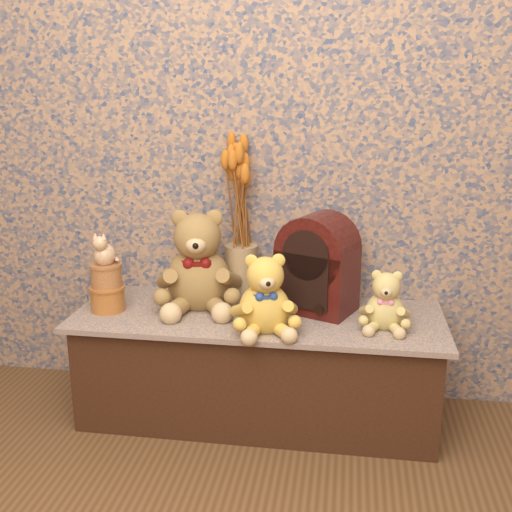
{
  "coord_description": "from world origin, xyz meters",
  "views": [
    {
      "loc": [
        0.32,
        -0.89,
        1.25
      ],
      "look_at": [
        0.0,
        1.2,
        0.66
      ],
      "focal_mm": 42.98,
      "sensor_mm": 36.0,
      "label": 1
    }
  ],
  "objects": [
    {
      "name": "dried_stalks",
      "position": [
        -0.09,
        1.43,
        0.87
      ],
      "size": [
        0.3,
        0.3,
        0.47
      ],
      "primitive_type": null,
      "rotation": [
        0.0,
        0.0,
        0.26
      ],
      "color": "#C66A1F",
      "rests_on": "ceramic_vase"
    },
    {
      "name": "biscuit_tin_upper",
      "position": [
        -0.57,
        1.2,
        0.56
      ],
      "size": [
        0.12,
        0.12,
        0.09
      ],
      "primitive_type": "cylinder",
      "rotation": [
        0.0,
        0.0,
        0.08
      ],
      "color": "tan",
      "rests_on": "biscuit_tin_lower"
    },
    {
      "name": "teddy_small",
      "position": [
        0.46,
        1.19,
        0.54
      ],
      "size": [
        0.19,
        0.22,
        0.23
      ],
      "primitive_type": null,
      "rotation": [
        0.0,
        0.0,
        -0.06
      ],
      "color": "tan",
      "rests_on": "display_shelf"
    },
    {
      "name": "teddy_medium",
      "position": [
        0.05,
        1.1,
        0.57
      ],
      "size": [
        0.3,
        0.33,
        0.3
      ],
      "primitive_type": null,
      "rotation": [
        0.0,
        0.0,
        0.27
      ],
      "color": "gold",
      "rests_on": "display_shelf"
    },
    {
      "name": "cat_figurine",
      "position": [
        -0.57,
        1.2,
        0.67
      ],
      "size": [
        0.1,
        0.11,
        0.13
      ],
      "primitive_type": null,
      "rotation": [
        0.0,
        0.0,
        -0.08
      ],
      "color": "silver",
      "rests_on": "biscuit_tin_upper"
    },
    {
      "name": "biscuit_tin_lower",
      "position": [
        -0.57,
        1.2,
        0.47
      ],
      "size": [
        0.15,
        0.15,
        0.09
      ],
      "primitive_type": "cylinder",
      "rotation": [
        0.0,
        0.0,
        0.18
      ],
      "color": "gold",
      "rests_on": "display_shelf"
    },
    {
      "name": "cathedral_radio",
      "position": [
        0.21,
        1.33,
        0.61
      ],
      "size": [
        0.33,
        0.29,
        0.38
      ],
      "primitive_type": null,
      "rotation": [
        0.0,
        0.0,
        -0.4
      ],
      "color": "#340C09",
      "rests_on": "display_shelf"
    },
    {
      "name": "ceramic_vase",
      "position": [
        -0.09,
        1.43,
        0.53
      ],
      "size": [
        0.17,
        0.17,
        0.22
      ],
      "primitive_type": "cylinder",
      "rotation": [
        0.0,
        0.0,
        -0.43
      ],
      "color": "tan",
      "rests_on": "display_shelf"
    },
    {
      "name": "teddy_large",
      "position": [
        -0.24,
        1.3,
        0.63
      ],
      "size": [
        0.39,
        0.44,
        0.41
      ],
      "primitive_type": null,
      "rotation": [
        0.0,
        0.0,
        0.18
      ],
      "color": "olive",
      "rests_on": "display_shelf"
    },
    {
      "name": "display_shelf",
      "position": [
        0.0,
        1.25,
        0.21
      ],
      "size": [
        1.38,
        0.52,
        0.42
      ],
      "primitive_type": "cube",
      "color": "#344B6B",
      "rests_on": "ground"
    }
  ]
}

